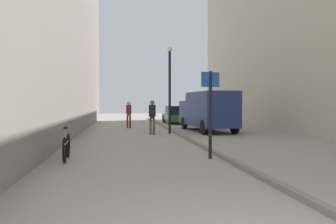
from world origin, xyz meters
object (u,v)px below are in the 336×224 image
delivery_van (208,110)px  parked_car (177,115)px  lamp_post (170,84)px  bicycle_leaning (66,147)px  pedestrian_mid_block (129,113)px  pedestrian_main_foreground (152,115)px  street_sign_post (210,107)px

delivery_van → parked_car: bearing=88.9°
delivery_van → lamp_post: bearing=-162.2°
delivery_van → lamp_post: 3.00m
bicycle_leaning → parked_car: bearing=66.1°
pedestrian_mid_block → lamp_post: bearing=111.1°
delivery_van → lamp_post: lamp_post is taller
parked_car → lamp_post: size_ratio=0.89×
pedestrian_main_foreground → parked_car: bearing=-102.7°
bicycle_leaning → lamp_post: bearing=58.2°
pedestrian_mid_block → pedestrian_main_foreground: bearing=96.5°
pedestrian_mid_block → parked_car: 6.23m
parked_car → delivery_van: bearing=-88.3°
pedestrian_mid_block → street_sign_post: (2.05, -12.49, 0.51)m
pedestrian_main_foreground → bicycle_leaning: size_ratio=1.02×
pedestrian_mid_block → delivery_van: (4.54, -3.19, 0.22)m
delivery_van → parked_car: 7.90m
pedestrian_main_foreground → parked_car: (3.01, 9.60, -0.34)m
street_sign_post → pedestrian_mid_block: bearing=-94.5°
parked_car → lamp_post: bearing=-104.2°
pedestrian_mid_block → bicycle_leaning: 12.32m
pedestrian_main_foreground → street_sign_post: (0.97, -7.57, 0.50)m
pedestrian_mid_block → delivery_van: delivery_van is taller
pedestrian_main_foreground → street_sign_post: street_sign_post is taller
pedestrian_main_foreground → bicycle_leaning: pedestrian_main_foreground is taller
pedestrian_mid_block → bicycle_leaning: bearing=74.1°
pedestrian_main_foreground → pedestrian_mid_block: pedestrian_main_foreground is taller
pedestrian_main_foreground → delivery_van: delivery_van is taller
pedestrian_mid_block → street_sign_post: size_ratio=0.69×
pedestrian_main_foreground → lamp_post: lamp_post is taller
street_sign_post → bicycle_leaning: 4.37m
pedestrian_mid_block → street_sign_post: street_sign_post is taller
delivery_van → bicycle_leaning: bearing=-131.2°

